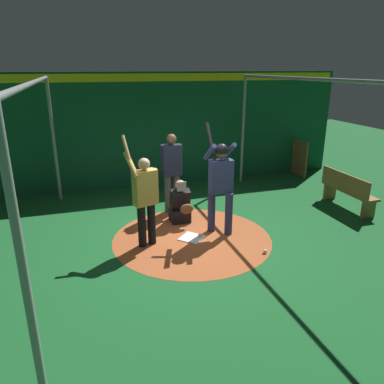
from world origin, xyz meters
name	(u,v)px	position (x,y,z in m)	size (l,w,h in m)	color
ground_plane	(192,238)	(0.00, 0.00, 0.00)	(27.22, 27.22, 0.00)	#195B28
dirt_circle	(192,238)	(0.00, 0.00, 0.00)	(3.06, 3.06, 0.01)	#AD562D
home_plate	(192,238)	(0.00, 0.00, 0.01)	(0.42, 0.42, 0.01)	white
batter	(220,180)	(-0.10, 0.61, 1.10)	(0.68, 0.49, 2.14)	navy
catcher	(180,206)	(-0.85, 0.01, 0.37)	(0.58, 0.40, 0.94)	black
umpire	(172,169)	(-1.49, 0.00, 1.01)	(0.22, 0.49, 1.79)	#4C4C51
visitor	(145,196)	(-0.01, -0.88, 0.96)	(0.54, 0.58, 2.03)	black
back_wall	(151,129)	(-3.74, 0.00, 1.54)	(0.23, 11.22, 3.05)	#145133
cage_frame	(192,129)	(0.00, 0.00, 2.13)	(6.36, 5.04, 2.97)	gray
bat_rack	(296,157)	(-3.49, 4.50, 0.49)	(1.18, 0.20, 1.05)	olive
bench	(347,190)	(-0.46, 3.93, 0.44)	(1.55, 0.36, 0.85)	olive
baseball_0	(265,251)	(0.98, 1.06, 0.04)	(0.07, 0.07, 0.07)	white
baseball_1	(200,235)	(0.01, 0.16, 0.04)	(0.07, 0.07, 0.07)	white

